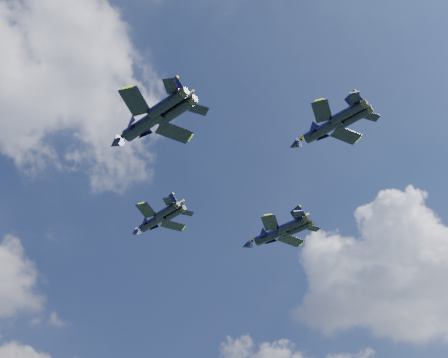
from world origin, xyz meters
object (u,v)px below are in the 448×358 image
jet_left (142,126)px  jet_right (269,236)px  jet_slot (321,130)px  jet_lead (152,223)px

jet_left → jet_right: bearing=2.5°
jet_left → jet_slot: size_ratio=1.18×
jet_slot → jet_right: bearing=55.7°
jet_lead → jet_slot: 37.80m
jet_left → jet_slot: (24.91, -11.40, 1.46)m
jet_left → jet_right: size_ratio=1.14×
jet_lead → jet_slot: jet_lead is taller
jet_left → jet_right: jet_left is taller
jet_lead → jet_slot: (12.64, -35.62, -0.16)m
jet_left → jet_slot: bearing=-45.0°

